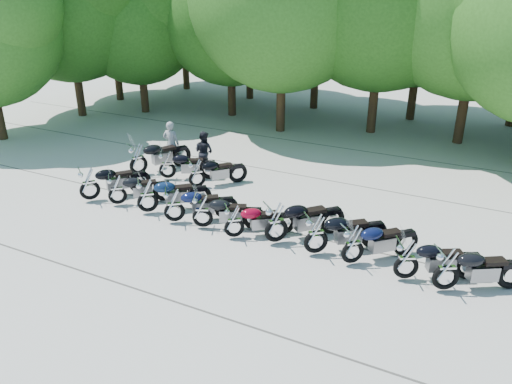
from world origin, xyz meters
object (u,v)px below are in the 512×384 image
at_px(motorcycle_5, 234,221).
at_px(motorcycle_13, 197,173).
at_px(motorcycle_4, 202,210).
at_px(motorcycle_6, 276,222).
at_px(motorcycle_3, 174,204).
at_px(motorcycle_8, 353,244).
at_px(motorcycle_1, 117,189).
at_px(motorcycle_10, 447,268).
at_px(motorcycle_12, 167,164).
at_px(motorcycle_11, 138,158).
at_px(rider_1, 204,152).
at_px(motorcycle_0, 89,183).
at_px(motorcycle_2, 147,195).
at_px(rider_0, 171,144).
at_px(motorcycle_9, 407,258).
at_px(motorcycle_7, 316,233).

relative_size(motorcycle_5, motorcycle_13, 0.96).
xyz_separation_m(motorcycle_4, motorcycle_6, (2.40, 0.16, 0.09)).
distance_m(motorcycle_6, motorcycle_13, 4.94).
distance_m(motorcycle_3, motorcycle_4, 0.99).
bearing_deg(motorcycle_8, motorcycle_1, 43.84).
distance_m(motorcycle_10, motorcycle_12, 10.87).
relative_size(motorcycle_3, motorcycle_10, 0.96).
bearing_deg(motorcycle_11, motorcycle_10, -165.92).
bearing_deg(rider_1, motorcycle_0, 69.13).
xyz_separation_m(motorcycle_2, rider_0, (-1.99, 4.10, 0.26)).
distance_m(motorcycle_8, motorcycle_13, 7.07).
relative_size(rider_0, rider_1, 1.11).
distance_m(motorcycle_11, motorcycle_13, 2.71).
bearing_deg(motorcycle_4, motorcycle_11, 35.46).
xyz_separation_m(motorcycle_4, motorcycle_9, (6.13, -0.08, 0.02)).
bearing_deg(motorcycle_3, motorcycle_13, -18.59).
distance_m(motorcycle_7, motorcycle_9, 2.49).
bearing_deg(motorcycle_2, motorcycle_13, -47.87).
bearing_deg(motorcycle_3, motorcycle_7, -125.40).
height_order(motorcycle_4, motorcycle_12, motorcycle_12).
relative_size(motorcycle_9, motorcycle_12, 1.02).
relative_size(motorcycle_9, motorcycle_13, 1.03).
bearing_deg(motorcycle_5, motorcycle_3, 50.63).
height_order(motorcycle_3, motorcycle_7, motorcycle_7).
relative_size(motorcycle_2, motorcycle_3, 1.04).
bearing_deg(motorcycle_7, motorcycle_8, -133.28).
relative_size(motorcycle_10, rider_0, 1.27).
bearing_deg(motorcycle_3, rider_1, -16.88).
distance_m(motorcycle_1, motorcycle_2, 1.31).
bearing_deg(motorcycle_11, motorcycle_7, -169.77).
distance_m(motorcycle_5, rider_1, 5.66).
relative_size(motorcycle_3, motorcycle_5, 1.08).
height_order(motorcycle_1, rider_1, rider_1).
xyz_separation_m(motorcycle_8, motorcycle_9, (1.42, -0.11, -0.01)).
bearing_deg(motorcycle_11, motorcycle_6, -172.01).
xyz_separation_m(motorcycle_1, motorcycle_2, (1.30, -0.04, 0.06)).
bearing_deg(motorcycle_2, motorcycle_0, 51.03).
relative_size(motorcycle_0, motorcycle_4, 1.09).
bearing_deg(motorcycle_0, motorcycle_13, -98.05).
relative_size(motorcycle_9, motorcycle_11, 0.88).
xyz_separation_m(motorcycle_7, motorcycle_13, (-5.54, 2.52, -0.07)).
bearing_deg(motorcycle_1, motorcycle_3, -137.27).
height_order(motorcycle_9, rider_1, rider_1).
xyz_separation_m(motorcycle_0, motorcycle_6, (6.94, 0.19, 0.03)).
bearing_deg(motorcycle_6, motorcycle_10, -141.79).
distance_m(motorcycle_2, motorcycle_8, 6.86).
relative_size(motorcycle_4, motorcycle_10, 0.94).
height_order(motorcycle_1, motorcycle_5, motorcycle_1).
bearing_deg(motorcycle_8, motorcycle_12, 25.48).
relative_size(motorcycle_4, motorcycle_6, 0.88).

